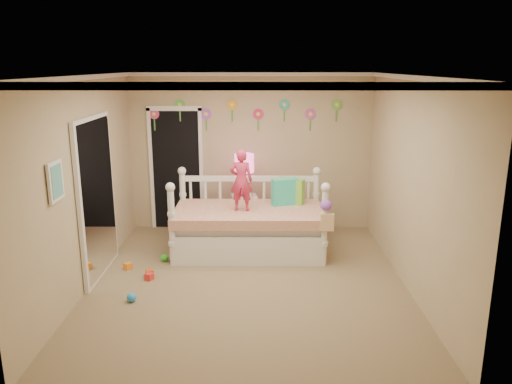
{
  "coord_description": "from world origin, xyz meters",
  "views": [
    {
      "loc": [
        0.15,
        -5.87,
        2.72
      ],
      "look_at": [
        0.1,
        0.6,
        1.05
      ],
      "focal_mm": 34.71,
      "sensor_mm": 36.0,
      "label": 1
    }
  ],
  "objects_px": {
    "nightstand": "(245,216)",
    "table_lamp": "(244,168)",
    "child": "(241,180)",
    "daybed": "(249,213)"
  },
  "relations": [
    {
      "from": "nightstand",
      "to": "table_lamp",
      "type": "bearing_deg",
      "value": -7.93
    },
    {
      "from": "daybed",
      "to": "table_lamp",
      "type": "relative_size",
      "value": 3.24
    },
    {
      "from": "nightstand",
      "to": "table_lamp",
      "type": "xyz_separation_m",
      "value": [
        0.0,
        0.0,
        0.79
      ]
    },
    {
      "from": "child",
      "to": "nightstand",
      "type": "xyz_separation_m",
      "value": [
        0.02,
        0.81,
        -0.78
      ]
    },
    {
      "from": "child",
      "to": "nightstand",
      "type": "bearing_deg",
      "value": -86.87
    },
    {
      "from": "daybed",
      "to": "nightstand",
      "type": "height_order",
      "value": "daybed"
    },
    {
      "from": "nightstand",
      "to": "table_lamp",
      "type": "relative_size",
      "value": 0.98
    },
    {
      "from": "daybed",
      "to": "table_lamp",
      "type": "xyz_separation_m",
      "value": [
        -0.09,
        0.72,
        0.52
      ]
    },
    {
      "from": "daybed",
      "to": "child",
      "type": "xyz_separation_m",
      "value": [
        -0.1,
        -0.09,
        0.51
      ]
    },
    {
      "from": "child",
      "to": "table_lamp",
      "type": "bearing_deg",
      "value": -86.87
    }
  ]
}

